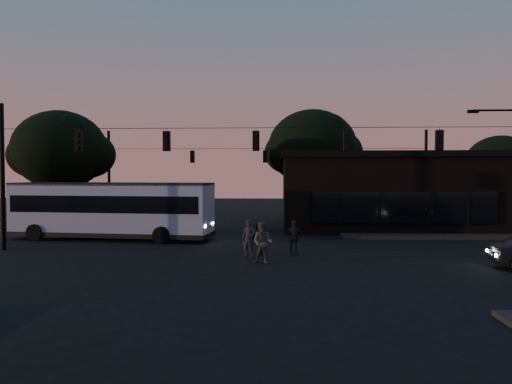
{
  "coord_description": "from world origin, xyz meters",
  "views": [
    {
      "loc": [
        1.15,
        -20.88,
        3.87
      ],
      "look_at": [
        0.0,
        4.0,
        3.0
      ],
      "focal_mm": 35.0,
      "sensor_mm": 36.0,
      "label": 1
    }
  ],
  "objects_px": {
    "pedestrian_c": "(294,237)",
    "pedestrian_d": "(260,238)",
    "pedestrian_b": "(263,243)",
    "building": "(386,190)",
    "pedestrian_a": "(249,238)",
    "bus": "(112,208)"
  },
  "relations": [
    {
      "from": "bus",
      "to": "pedestrian_d",
      "type": "distance_m",
      "value": 10.59
    },
    {
      "from": "pedestrian_a",
      "to": "pedestrian_b",
      "type": "relative_size",
      "value": 0.94
    },
    {
      "from": "building",
      "to": "pedestrian_b",
      "type": "relative_size",
      "value": 8.39
    },
    {
      "from": "pedestrian_c",
      "to": "pedestrian_d",
      "type": "distance_m",
      "value": 1.67
    },
    {
      "from": "bus",
      "to": "pedestrian_d",
      "type": "relative_size",
      "value": 7.57
    },
    {
      "from": "bus",
      "to": "pedestrian_b",
      "type": "distance_m",
      "value": 12.06
    },
    {
      "from": "building",
      "to": "pedestrian_d",
      "type": "bearing_deg",
      "value": -123.94
    },
    {
      "from": "bus",
      "to": "pedestrian_a",
      "type": "xyz_separation_m",
      "value": [
        8.54,
        -5.8,
        -1.04
      ]
    },
    {
      "from": "pedestrian_c",
      "to": "pedestrian_d",
      "type": "height_order",
      "value": "pedestrian_c"
    },
    {
      "from": "building",
      "to": "pedestrian_c",
      "type": "xyz_separation_m",
      "value": [
        -7.12,
        -12.82,
        -1.87
      ]
    },
    {
      "from": "building",
      "to": "pedestrian_a",
      "type": "xyz_separation_m",
      "value": [
        -9.27,
        -13.43,
        -1.84
      ]
    },
    {
      "from": "pedestrian_b",
      "to": "pedestrian_c",
      "type": "relative_size",
      "value": 1.1
    },
    {
      "from": "bus",
      "to": "pedestrian_d",
      "type": "bearing_deg",
      "value": -24.01
    },
    {
      "from": "pedestrian_d",
      "to": "building",
      "type": "bearing_deg",
      "value": -126.35
    },
    {
      "from": "building",
      "to": "pedestrian_c",
      "type": "relative_size",
      "value": 9.2
    },
    {
      "from": "pedestrian_a",
      "to": "pedestrian_d",
      "type": "xyz_separation_m",
      "value": [
        0.5,
        0.4,
        -0.05
      ]
    },
    {
      "from": "pedestrian_d",
      "to": "pedestrian_c",
      "type": "bearing_deg",
      "value": -175.08
    },
    {
      "from": "pedestrian_b",
      "to": "bus",
      "type": "bearing_deg",
      "value": 154.41
    },
    {
      "from": "pedestrian_b",
      "to": "pedestrian_a",
      "type": "bearing_deg",
      "value": 124.95
    },
    {
      "from": "bus",
      "to": "pedestrian_c",
      "type": "bearing_deg",
      "value": -19.04
    },
    {
      "from": "building",
      "to": "pedestrian_a",
      "type": "relative_size",
      "value": 8.91
    },
    {
      "from": "pedestrian_c",
      "to": "pedestrian_d",
      "type": "relative_size",
      "value": 1.03
    }
  ]
}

